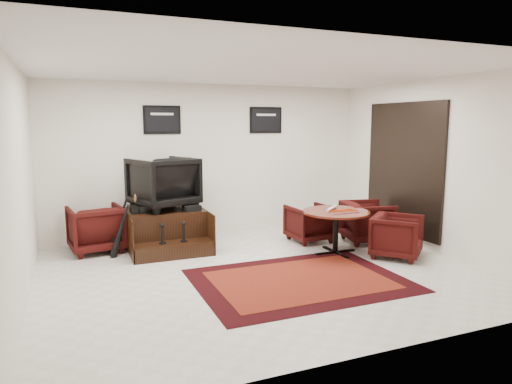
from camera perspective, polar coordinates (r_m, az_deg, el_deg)
ground at (r=6.54m, az=0.97°, el=-10.02°), size 6.00×6.00×0.00m
room_shell at (r=6.49m, az=3.91°, el=5.90°), size 6.02×5.02×2.81m
area_rug at (r=6.25m, az=5.48°, el=-10.92°), size 2.75×2.06×0.01m
shine_podium at (r=7.83m, az=-11.18°, el=-4.77°), size 1.27×1.31×0.65m
shine_chair at (r=7.81m, az=-11.55°, el=1.46°), size 1.19×1.16×0.97m
shoes_pair at (r=7.65m, az=-14.57°, el=-2.08°), size 0.23×0.30×0.11m
polish_kit at (r=7.60m, az=-8.03°, el=-2.01°), size 0.30×0.23×0.09m
umbrella_black at (r=7.47m, az=-16.57°, el=-4.59°), size 0.32×0.12×0.86m
umbrella_hooked at (r=7.70m, az=-16.80°, el=-4.01°), size 0.34×0.13×0.92m
armchair_side at (r=7.92m, az=-19.39°, el=-4.08°), size 0.91×0.87×0.84m
meeting_table at (r=7.44m, az=9.99°, el=-3.01°), size 1.06×1.06×0.70m
table_chair_back at (r=8.20m, az=6.69°, el=-3.64°), size 0.73×0.69×0.72m
table_chair_window at (r=8.31m, az=13.75°, el=-3.38°), size 0.87×0.91×0.80m
table_chair_corner at (r=7.49m, az=17.22°, el=-5.07°), size 0.98×0.98×0.74m
paper_roll at (r=7.51m, az=9.43°, el=-2.02°), size 0.35×0.31×0.05m
table_clutter at (r=7.41m, az=11.00°, el=-2.36°), size 0.57×0.31×0.01m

